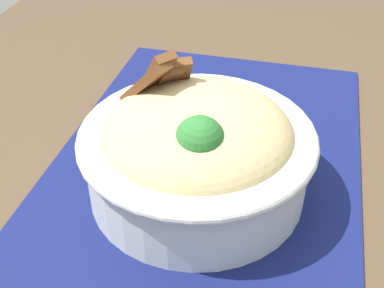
% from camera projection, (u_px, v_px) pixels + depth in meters
% --- Properties ---
extents(table, '(1.38, 0.80, 0.74)m').
position_uv_depth(table, '(196.00, 238.00, 0.50)').
color(table, '#4C3826').
rests_on(table, ground_plane).
extents(placemat, '(0.48, 0.30, 0.00)m').
position_uv_depth(placemat, '(199.00, 171.00, 0.48)').
color(placemat, '#11194C').
rests_on(placemat, table).
extents(bowl, '(0.23, 0.23, 0.12)m').
position_uv_depth(bowl, '(192.00, 147.00, 0.43)').
color(bowl, silver).
rests_on(bowl, placemat).
extents(fork, '(0.03, 0.13, 0.00)m').
position_uv_depth(fork, '(215.00, 124.00, 0.54)').
color(fork, silver).
rests_on(fork, placemat).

